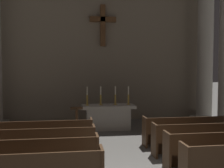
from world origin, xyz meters
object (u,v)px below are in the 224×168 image
column_right_fourth (205,44)px  lectern (77,123)px  candlestick_inner_right (115,99)px  candlestick_outer_right (128,99)px  pew_left_row_3 (37,145)px  pew_left_row_4 (42,135)px  candlestick_outer_left (87,99)px  pew_left_row_2 (31,157)px  altar (108,116)px  candlestick_inner_left (101,99)px  pew_right_row_3 (205,138)px  pew_right_row_4 (190,130)px

column_right_fourth → lectern: (-6.07, -2.40, -3.10)m
candlestick_inner_right → candlestick_outer_right: (0.55, 0.00, 0.00)m
pew_left_row_3 → pew_left_row_4: size_ratio=1.00×
pew_left_row_4 → candlestick_outer_right: 4.20m
candlestick_outer_left → candlestick_outer_right: same height
pew_left_row_2 → altar: altar is taller
pew_left_row_2 → candlestick_inner_left: candlestick_inner_left is taller
pew_left_row_4 → candlestick_inner_right: candlestick_inner_right is taller
pew_left_row_4 → pew_right_row_3: size_ratio=1.00×
pew_left_row_2 → column_right_fourth: size_ratio=0.41×
column_right_fourth → altar: (-4.78, -1.20, -3.12)m
pew_left_row_4 → altar: size_ratio=1.40×
pew_left_row_2 → pew_left_row_3: 1.04m
pew_left_row_4 → candlestick_outer_left: candlestick_outer_left is taller
pew_right_row_3 → candlestick_outer_right: (-1.52, 3.63, 0.78)m
pew_left_row_3 → altar: altar is taller
pew_right_row_4 → candlestick_outer_right: candlestick_outer_right is taller
pew_left_row_3 → pew_left_row_4: (0.00, 1.04, 0.00)m
candlestick_inner_left → pew_right_row_4: bearing=-44.2°
pew_right_row_3 → candlestick_inner_right: size_ratio=4.06×
pew_left_row_3 → lectern: size_ratio=2.67×
candlestick_inner_right → column_right_fourth: bearing=15.0°
pew_right_row_4 → column_right_fourth: 5.50m
pew_left_row_2 → candlestick_outer_left: (1.52, 4.68, 0.78)m
pew_right_row_4 → candlestick_inner_left: (-2.67, 2.59, 0.78)m
pew_right_row_3 → candlestick_outer_left: candlestick_outer_left is taller
pew_left_row_3 → lectern: lectern is taller
candlestick_inner_right → candlestick_outer_right: size_ratio=1.00×
pew_right_row_4 → pew_left_row_3: bearing=-167.6°
candlestick_outer_left → pew_right_row_3: bearing=-48.5°
candlestick_inner_left → lectern: (-0.99, -1.20, -0.71)m
pew_left_row_3 → pew_right_row_3: (4.74, 0.00, 0.00)m
pew_left_row_2 → candlestick_outer_right: candlestick_outer_right is taller
pew_left_row_3 → candlestick_outer_right: size_ratio=4.06×
pew_right_row_3 → pew_right_row_4: (0.00, 1.04, 0.00)m
pew_right_row_3 → pew_right_row_4: size_ratio=1.00×
pew_left_row_3 → candlestick_inner_right: size_ratio=4.06×
pew_right_row_3 → pew_left_row_4: bearing=167.6°
column_right_fourth → candlestick_inner_right: bearing=-165.0°
pew_right_row_3 → column_right_fourth: (2.41, 4.84, 3.17)m
altar → candlestick_inner_left: (-0.30, 0.00, 0.72)m
column_right_fourth → lectern: bearing=-158.4°
altar → candlestick_inner_left: 0.78m
pew_left_row_4 → column_right_fourth: size_ratio=0.41×
pew_left_row_2 → pew_right_row_3: size_ratio=1.00×
candlestick_inner_right → candlestick_outer_right: same height
pew_left_row_2 → candlestick_outer_right: (3.22, 4.68, 0.78)m
pew_left_row_3 → candlestick_inner_left: size_ratio=4.06×
candlestick_outer_left → lectern: size_ratio=0.66×
pew_right_row_3 → candlestick_outer_right: 4.01m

